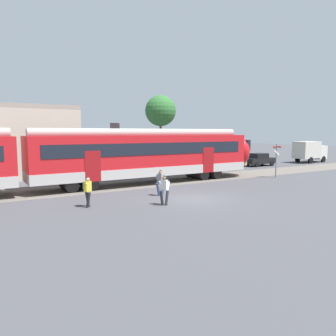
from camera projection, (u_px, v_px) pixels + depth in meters
name	position (u px, v px, depth m)	size (l,w,h in m)	color
ground_plane	(193.00, 199.00, 19.83)	(160.00, 160.00, 0.00)	#424247
commuter_train	(33.00, 160.00, 21.52)	(38.05, 3.07, 4.73)	#B7B2AD
pedestrian_yellow	(87.00, 189.00, 17.66)	(0.52, 0.71, 1.67)	#28282D
pedestrian_white	(165.00, 188.00, 18.14)	(0.71, 0.50, 1.67)	#28282D
pedestrian_grey	(161.00, 181.00, 20.84)	(0.70, 0.53, 1.67)	navy
parked_car_tan	(229.00, 161.00, 36.75)	(4.08, 1.91, 1.54)	tan
parked_car_black	(259.00, 159.00, 39.35)	(4.02, 1.80, 1.54)	black
box_truck	(310.00, 151.00, 43.83)	(5.32, 2.28, 2.82)	beige
crossing_signal	(277.00, 155.00, 28.95)	(0.96, 0.22, 3.00)	gray
street_tree_right	(161.00, 111.00, 42.09)	(3.97, 3.97, 8.78)	brown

